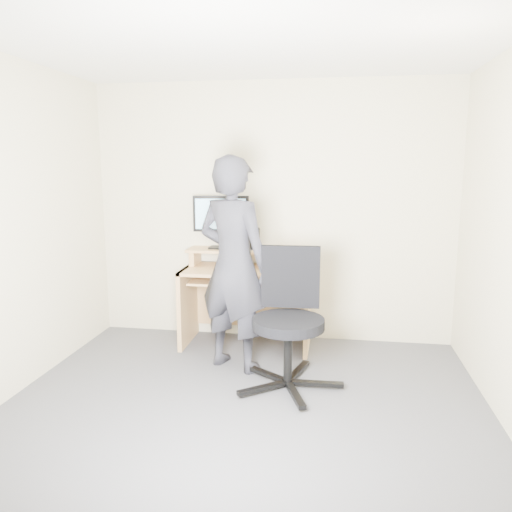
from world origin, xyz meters
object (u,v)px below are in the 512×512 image
(office_chair, at_px, (289,313))
(desk, at_px, (248,288))
(monitor, at_px, (221,217))
(person, at_px, (233,264))

(office_chair, bearing_deg, desk, 116.98)
(monitor, distance_m, person, 0.81)
(office_chair, bearing_deg, person, 150.69)
(monitor, height_order, person, person)
(desk, height_order, monitor, monitor)
(person, bearing_deg, office_chair, 174.68)
(desk, bearing_deg, person, -91.46)
(monitor, relative_size, office_chair, 0.51)
(office_chair, height_order, person, person)
(desk, xyz_separation_m, office_chair, (0.48, -0.87, 0.03))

